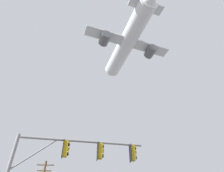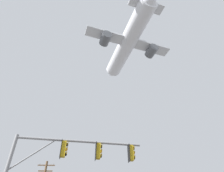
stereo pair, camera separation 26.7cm
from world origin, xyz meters
TOP-DOWN VIEW (x-y plane):
  - signal_pole_near at (-2.97, 7.91)m, footprint 7.41×1.24m
  - airplane at (4.42, 27.98)m, footprint 21.18×27.42m

SIDE VIEW (x-z plane):
  - signal_pole_near at x=-2.97m, z-range 1.61..7.23m
  - airplane at x=4.42m, z-range 34.29..41.84m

